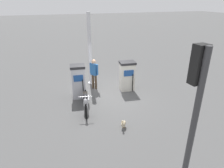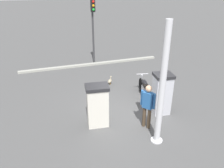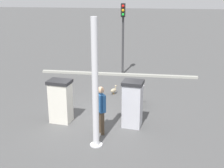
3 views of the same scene
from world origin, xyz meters
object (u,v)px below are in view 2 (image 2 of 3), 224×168
(wandering_duck, at_px, (110,81))
(roadside_traffic_light, at_px, (93,21))
(motorcycle_near_pump, at_px, (145,88))
(attendant_person, at_px, (148,104))
(fuel_pump_far, at_px, (98,105))
(fuel_pump_near, at_px, (162,93))
(canopy_support_pole, at_px, (162,90))

(wandering_duck, bearing_deg, roadside_traffic_light, -0.75)
(motorcycle_near_pump, height_order, attendant_person, attendant_person)
(fuel_pump_far, xyz_separation_m, motorcycle_near_pump, (1.39, -2.61, -0.36))
(attendant_person, xyz_separation_m, roadside_traffic_light, (7.34, 0.08, 1.72))
(wandering_duck, xyz_separation_m, roadside_traffic_light, (3.39, -0.04, 2.50))
(fuel_pump_near, xyz_separation_m, canopy_support_pole, (-1.57, 1.02, 1.08))
(attendant_person, bearing_deg, fuel_pump_near, -53.77)
(fuel_pump_near, relative_size, attendant_person, 1.01)
(motorcycle_near_pump, bearing_deg, wandering_duck, 30.71)
(attendant_person, xyz_separation_m, wandering_duck, (3.95, 0.12, -0.78))
(motorcycle_near_pump, bearing_deg, attendant_person, 155.77)
(canopy_support_pole, bearing_deg, fuel_pump_near, -32.94)
(fuel_pump_near, height_order, attendant_person, fuel_pump_near)
(motorcycle_near_pump, distance_m, wandering_duck, 2.13)
(attendant_person, height_order, canopy_support_pole, canopy_support_pole)
(wandering_duck, bearing_deg, motorcycle_near_pump, -149.29)
(fuel_pump_near, bearing_deg, fuel_pump_far, 90.00)
(wandering_duck, bearing_deg, fuel_pump_near, -160.70)
(fuel_pump_near, height_order, roadside_traffic_light, roadside_traffic_light)
(fuel_pump_far, height_order, attendant_person, attendant_person)
(canopy_support_pole, bearing_deg, motorcycle_near_pump, -18.17)
(fuel_pump_far, height_order, roadside_traffic_light, roadside_traffic_light)
(wandering_duck, height_order, canopy_support_pole, canopy_support_pole)
(attendant_person, relative_size, wandering_duck, 4.03)
(attendant_person, distance_m, roadside_traffic_light, 7.54)
(fuel_pump_near, height_order, fuel_pump_far, fuel_pump_near)
(fuel_pump_far, xyz_separation_m, roadside_traffic_light, (6.60, -1.57, 1.88))
(roadside_traffic_light, height_order, canopy_support_pole, canopy_support_pole)
(fuel_pump_far, height_order, wandering_duck, fuel_pump_far)
(fuel_pump_near, relative_size, fuel_pump_far, 1.06)
(fuel_pump_far, distance_m, canopy_support_pole, 2.53)
(roadside_traffic_light, bearing_deg, fuel_pump_far, 166.63)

